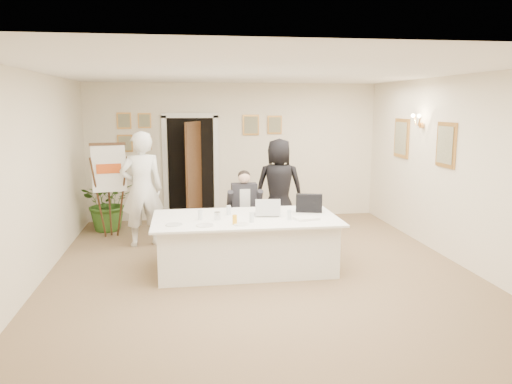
{
  "coord_description": "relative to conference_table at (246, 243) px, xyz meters",
  "views": [
    {
      "loc": [
        -1.07,
        -6.81,
        2.37
      ],
      "look_at": [
        0.03,
        0.6,
        1.05
      ],
      "focal_mm": 35.0,
      "sensor_mm": 36.0,
      "label": 1
    }
  ],
  "objects": [
    {
      "name": "seated_man",
      "position": [
        0.12,
        1.08,
        0.27
      ],
      "size": [
        0.66,
        0.69,
        1.32
      ],
      "primitive_type": null,
      "rotation": [
        0.0,
        0.0,
        -0.18
      ],
      "color": "black",
      "rests_on": "floor"
    },
    {
      "name": "flip_chart",
      "position": [
        -2.17,
        2.11,
        0.38
      ],
      "size": [
        0.6,
        0.42,
        1.67
      ],
      "color": "#341C10",
      "rests_on": "floor"
    },
    {
      "name": "conference_table",
      "position": [
        0.0,
        0.0,
        0.0
      ],
      "size": [
        2.63,
        1.41,
        0.78
      ],
      "color": "white",
      "rests_on": "floor"
    },
    {
      "name": "plate_mid",
      "position": [
        -0.6,
        -0.44,
        0.39
      ],
      "size": [
        0.26,
        0.26,
        0.01
      ],
      "primitive_type": "cylinder",
      "rotation": [
        0.0,
        0.0,
        0.12
      ],
      "color": "white",
      "rests_on": "conference_table"
    },
    {
      "name": "laptop",
      "position": [
        0.32,
        0.09,
        0.52
      ],
      "size": [
        0.4,
        0.41,
        0.28
      ],
      "primitive_type": null,
      "rotation": [
        0.0,
        0.0,
        -0.12
      ],
      "color": "#B7BABC",
      "rests_on": "conference_table"
    },
    {
      "name": "pictures_back_wall",
      "position": [
        -0.61,
        3.36,
        1.46
      ],
      "size": [
        3.4,
        0.06,
        0.8
      ],
      "primitive_type": null,
      "color": "#C18A41",
      "rests_on": "wall_back"
    },
    {
      "name": "steel_jug",
      "position": [
        -0.41,
        -0.1,
        0.44
      ],
      "size": [
        0.1,
        0.1,
        0.11
      ],
      "primitive_type": "cylinder",
      "rotation": [
        0.0,
        0.0,
        0.06
      ],
      "color": "silver",
      "rests_on": "conference_table"
    },
    {
      "name": "pictures_right_wall",
      "position": [
        3.16,
        1.09,
        1.36
      ],
      "size": [
        0.06,
        2.2,
        0.8
      ],
      "primitive_type": null,
      "color": "#C18A41",
      "rests_on": "wall_right"
    },
    {
      "name": "floor",
      "position": [
        0.19,
        -0.11,
        -0.39
      ],
      "size": [
        7.0,
        7.0,
        0.0
      ],
      "primitive_type": "plane",
      "color": "brown",
      "rests_on": "ground"
    },
    {
      "name": "laptop_bag",
      "position": [
        0.99,
        0.19,
        0.52
      ],
      "size": [
        0.41,
        0.21,
        0.27
      ],
      "primitive_type": "cube",
      "rotation": [
        0.0,
        0.0,
        -0.27
      ],
      "color": "black",
      "rests_on": "conference_table"
    },
    {
      "name": "glass_c",
      "position": [
        0.59,
        -0.27,
        0.45
      ],
      "size": [
        0.07,
        0.07,
        0.14
      ],
      "primitive_type": "cylinder",
      "rotation": [
        0.0,
        0.0,
        -0.22
      ],
      "color": "silver",
      "rests_on": "conference_table"
    },
    {
      "name": "wall_front",
      "position": [
        0.19,
        -3.61,
        1.01
      ],
      "size": [
        6.0,
        0.1,
        2.8
      ],
      "primitive_type": "cube",
      "color": "beige",
      "rests_on": "floor"
    },
    {
      "name": "ceiling",
      "position": [
        0.19,
        -0.11,
        2.41
      ],
      "size": [
        6.0,
        7.0,
        0.02
      ],
      "primitive_type": "cube",
      "color": "white",
      "rests_on": "wall_back"
    },
    {
      "name": "plate_near",
      "position": [
        -0.11,
        -0.45,
        0.39
      ],
      "size": [
        0.23,
        0.23,
        0.01
      ],
      "primitive_type": "cylinder",
      "rotation": [
        0.0,
        0.0,
        0.1
      ],
      "color": "white",
      "rests_on": "conference_table"
    },
    {
      "name": "wall_right",
      "position": [
        3.19,
        -0.11,
        1.01
      ],
      "size": [
        0.1,
        7.0,
        2.8
      ],
      "primitive_type": "cube",
      "color": "beige",
      "rests_on": "floor"
    },
    {
      "name": "wall_back",
      "position": [
        0.19,
        3.39,
        1.01
      ],
      "size": [
        6.0,
        0.1,
        2.8
      ],
      "primitive_type": "cube",
      "color": "beige",
      "rests_on": "floor"
    },
    {
      "name": "paper_stack",
      "position": [
        0.83,
        -0.27,
        0.4
      ],
      "size": [
        0.37,
        0.29,
        0.03
      ],
      "primitive_type": "cube",
      "rotation": [
        0.0,
        0.0,
        0.22
      ],
      "color": "white",
      "rests_on": "conference_table"
    },
    {
      "name": "glass_b",
      "position": [
        0.04,
        -0.33,
        0.45
      ],
      "size": [
        0.07,
        0.07,
        0.14
      ],
      "primitive_type": "cylinder",
      "rotation": [
        0.0,
        0.0,
        0.21
      ],
      "color": "silver",
      "rests_on": "conference_table"
    },
    {
      "name": "standing_man",
      "position": [
        -1.56,
        1.49,
        0.58
      ],
      "size": [
        0.79,
        0.61,
        1.94
      ],
      "primitive_type": "imported",
      "rotation": [
        0.0,
        0.0,
        3.36
      ],
      "color": "white",
      "rests_on": "floor"
    },
    {
      "name": "plate_left",
      "position": [
        -1.01,
        -0.35,
        0.39
      ],
      "size": [
        0.27,
        0.27,
        0.01
      ],
      "primitive_type": "cylinder",
      "rotation": [
        0.0,
        0.0,
        0.22
      ],
      "color": "white",
      "rests_on": "conference_table"
    },
    {
      "name": "potted_palm",
      "position": [
        -2.27,
        2.65,
        0.16
      ],
      "size": [
        1.16,
        1.07,
        1.11
      ],
      "primitive_type": "imported",
      "rotation": [
        0.0,
        0.0,
        0.23
      ],
      "color": "#315B1E",
      "rests_on": "floor"
    },
    {
      "name": "doorway",
      "position": [
        -0.69,
        3.21,
        0.65
      ],
      "size": [
        1.14,
        0.86,
        2.2
      ],
      "color": "black",
      "rests_on": "floor"
    },
    {
      "name": "wall_left",
      "position": [
        -2.81,
        -0.11,
        1.01
      ],
      "size": [
        0.1,
        7.0,
        2.8
      ],
      "primitive_type": "cube",
      "color": "beige",
      "rests_on": "floor"
    },
    {
      "name": "glass_a",
      "position": [
        -0.65,
        -0.08,
        0.45
      ],
      "size": [
        0.07,
        0.07,
        0.14
      ],
      "primitive_type": "cylinder",
      "rotation": [
        0.0,
        0.0,
        -0.08
      ],
      "color": "silver",
      "rests_on": "conference_table"
    },
    {
      "name": "glass_d",
      "position": [
        -0.22,
        0.18,
        0.45
      ],
      "size": [
        0.08,
        0.08,
        0.14
      ],
      "primitive_type": "cylinder",
      "rotation": [
        0.0,
        0.0,
        -0.28
      ],
      "color": "silver",
      "rests_on": "conference_table"
    },
    {
      "name": "standing_woman",
      "position": [
        0.86,
        1.89,
        0.49
      ],
      "size": [
        0.96,
        0.73,
        1.77
      ],
      "primitive_type": "imported",
      "rotation": [
        0.0,
        0.0,
        2.94
      ],
      "color": "black",
      "rests_on": "floor"
    },
    {
      "name": "wall_sconce",
      "position": [
        3.09,
        1.09,
        1.71
      ],
      "size": [
        0.2,
        0.3,
        0.24
      ],
      "primitive_type": null,
      "color": "#C5873F",
      "rests_on": "wall_right"
    },
    {
      "name": "oj_glass",
      "position": [
        -0.2,
        -0.42,
        0.45
      ],
      "size": [
        0.06,
        0.06,
        0.13
      ],
      "primitive_type": "cylinder",
      "rotation": [
        0.0,
        0.0,
        -0.0
      ],
      "color": "#FFB015",
      "rests_on": "conference_table"
    }
  ]
}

